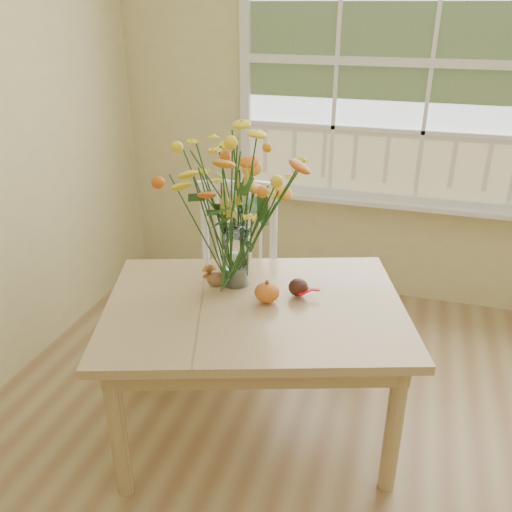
% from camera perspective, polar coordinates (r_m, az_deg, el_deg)
% --- Properties ---
extents(wall_back, '(4.00, 0.02, 2.70)m').
position_cam_1_polar(wall_back, '(3.52, 17.62, 15.59)').
color(wall_back, beige).
rests_on(wall_back, floor).
extents(window, '(2.42, 0.12, 1.74)m').
position_cam_1_polar(window, '(3.46, 18.02, 18.44)').
color(window, silver).
rests_on(window, wall_back).
extents(dining_table, '(1.50, 1.27, 0.69)m').
position_cam_1_polar(dining_table, '(2.39, -0.14, -6.95)').
color(dining_table, tan).
rests_on(dining_table, floor).
extents(windsor_chair, '(0.52, 0.51, 0.97)m').
position_cam_1_polar(windsor_chair, '(3.04, -1.98, -0.77)').
color(windsor_chair, white).
rests_on(windsor_chair, floor).
extents(flower_vase, '(0.58, 0.58, 0.69)m').
position_cam_1_polar(flower_vase, '(2.35, -2.23, 6.13)').
color(flower_vase, white).
rests_on(flower_vase, dining_table).
extents(pumpkin, '(0.11, 0.11, 0.09)m').
position_cam_1_polar(pumpkin, '(2.34, 1.16, -3.94)').
color(pumpkin, '#D65D19').
rests_on(pumpkin, dining_table).
extents(turkey_figurine, '(0.10, 0.10, 0.11)m').
position_cam_1_polar(turkey_figurine, '(2.47, -4.24, -2.43)').
color(turkey_figurine, '#CCB78C').
rests_on(turkey_figurine, dining_table).
extents(dark_gourd, '(0.13, 0.10, 0.08)m').
position_cam_1_polar(dark_gourd, '(2.40, 4.47, -3.39)').
color(dark_gourd, '#38160F').
rests_on(dark_gourd, dining_table).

